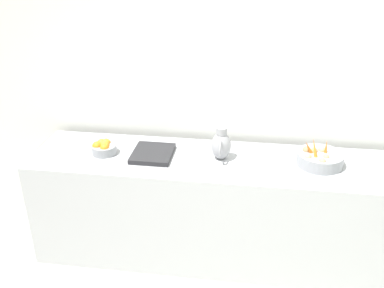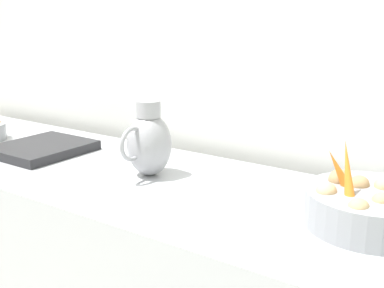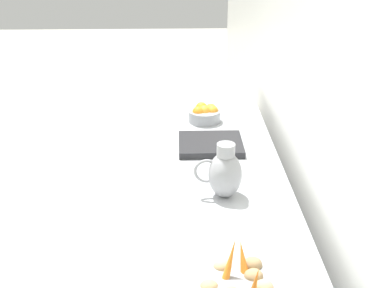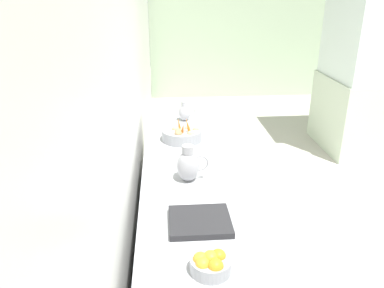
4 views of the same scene
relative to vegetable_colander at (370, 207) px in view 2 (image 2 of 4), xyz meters
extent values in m
cylinder|color=gray|center=(0.00, 0.00, 0.00)|extent=(0.34, 0.34, 0.09)
torus|color=gray|center=(0.00, 0.00, -0.04)|extent=(0.20, 0.20, 0.01)
cone|color=orange|center=(0.00, -0.08, 0.08)|extent=(0.05, 0.09, 0.12)
cone|color=orange|center=(0.05, -0.05, 0.09)|extent=(0.08, 0.08, 0.17)
ellipsoid|color=tan|center=(0.06, -0.09, 0.04)|extent=(0.06, 0.05, 0.05)
ellipsoid|color=#9E7F56|center=(-0.03, -0.04, 0.04)|extent=(0.06, 0.05, 0.05)
ellipsoid|color=tan|center=(0.05, 0.04, 0.04)|extent=(0.05, 0.05, 0.04)
ellipsoid|color=tan|center=(0.11, 0.00, 0.04)|extent=(0.06, 0.05, 0.04)
ellipsoid|color=#9E7F56|center=(-0.03, -0.09, 0.05)|extent=(0.06, 0.05, 0.05)
ellipsoid|color=#939399|center=(0.00, -0.72, 0.05)|extent=(0.15, 0.15, 0.21)
cylinder|color=#939399|center=(0.00, -0.72, 0.17)|extent=(0.08, 0.08, 0.06)
torus|color=#939399|center=(0.08, -0.72, 0.07)|extent=(0.11, 0.01, 0.11)
cube|color=#232326|center=(0.03, -1.24, -0.03)|extent=(0.34, 0.30, 0.04)
camera|label=1|loc=(2.87, -0.53, 1.46)|focal=40.01mm
camera|label=2|loc=(1.19, 0.28, 0.46)|focal=45.00mm
camera|label=3|loc=(0.21, 1.31, 1.12)|focal=49.07mm
camera|label=4|loc=(-0.15, -3.04, 1.18)|focal=36.30mm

